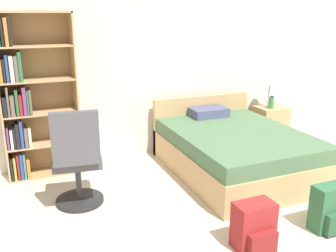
{
  "coord_description": "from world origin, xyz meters",
  "views": [
    {
      "loc": [
        -2.04,
        -1.53,
        1.92
      ],
      "look_at": [
        -0.59,
        1.98,
        0.76
      ],
      "focal_mm": 40.0,
      "sensor_mm": 36.0,
      "label": 1
    }
  ],
  "objects": [
    {
      "name": "bed",
      "position": [
        0.39,
        2.21,
        0.28
      ],
      "size": [
        1.46,
        1.93,
        0.79
      ],
      "color": "tan",
      "rests_on": "ground_plane"
    },
    {
      "name": "bookshelf",
      "position": [
        -1.92,
        3.02,
        0.95
      ],
      "size": [
        0.86,
        0.33,
        1.94
      ],
      "color": "tan",
      "rests_on": "ground_plane"
    },
    {
      "name": "backpack_green",
      "position": [
        0.47,
        0.71,
        0.21
      ],
      "size": [
        0.31,
        0.23,
        0.44
      ],
      "color": "#2D603D",
      "rests_on": "ground_plane"
    },
    {
      "name": "backpack_red",
      "position": [
        -0.32,
        0.74,
        0.19
      ],
      "size": [
        0.34,
        0.28,
        0.41
      ],
      "color": "maroon",
      "rests_on": "ground_plane"
    },
    {
      "name": "wall_back",
      "position": [
        0.0,
        3.23,
        1.3
      ],
      "size": [
        9.0,
        0.06,
        2.6
      ],
      "color": "silver",
      "rests_on": "ground_plane"
    },
    {
      "name": "water_bottle",
      "position": [
        1.41,
        2.83,
        0.65
      ],
      "size": [
        0.08,
        0.08,
        0.19
      ],
      "color": "#3F8C4C",
      "rests_on": "nightstand"
    },
    {
      "name": "nightstand",
      "position": [
        1.49,
        2.93,
        0.28
      ],
      "size": [
        0.45,
        0.41,
        0.56
      ],
      "color": "tan",
      "rests_on": "ground_plane"
    },
    {
      "name": "table_lamp",
      "position": [
        1.43,
        2.93,
        0.97
      ],
      "size": [
        0.2,
        0.2,
        0.53
      ],
      "color": "#B2B2B7",
      "rests_on": "nightstand"
    },
    {
      "name": "office_chair",
      "position": [
        -1.56,
        2.01,
        0.5
      ],
      "size": [
        0.54,
        0.62,
        1.06
      ],
      "color": "#232326",
      "rests_on": "ground_plane"
    }
  ]
}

